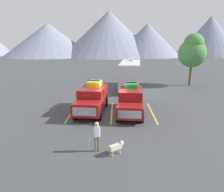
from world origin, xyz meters
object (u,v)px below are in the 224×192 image
object	(u,v)px
pickup_truck_a	(92,98)
pickup_truck_b	(131,100)
camper_trailer_a	(130,74)
dog	(117,146)
person_a	(97,135)

from	to	relation	value
pickup_truck_a	pickup_truck_b	bearing A→B (deg)	-5.06
pickup_truck_a	camper_trailer_a	bearing A→B (deg)	67.46
pickup_truck_b	dog	world-z (taller)	pickup_truck_b
person_a	dog	bearing A→B (deg)	-14.15
camper_trailer_a	pickup_truck_a	bearing A→B (deg)	-112.54
person_a	dog	world-z (taller)	person_a
pickup_truck_a	pickup_truck_b	world-z (taller)	pickup_truck_a
pickup_truck_b	person_a	distance (m)	7.02
pickup_truck_b	person_a	size ratio (longest dim) A/B	3.26
pickup_truck_a	camper_trailer_a	xyz separation A→B (m)	(3.86, 9.30, 0.76)
camper_trailer_a	person_a	xyz separation A→B (m)	(-2.84, -16.23, -0.96)
pickup_truck_b	dog	distance (m)	7.05
pickup_truck_a	person_a	world-z (taller)	pickup_truck_a
pickup_truck_a	dog	size ratio (longest dim) A/B	6.52
camper_trailer_a	dog	distance (m)	16.67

